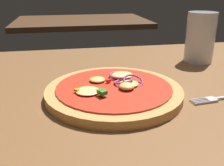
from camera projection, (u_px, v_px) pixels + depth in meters
The scene contains 4 objects.
dining_table at pixel (127, 108), 0.50m from camera, with size 1.26×0.89×0.03m.
pizza at pixel (114, 91), 0.51m from camera, with size 0.27×0.27×0.04m.
beer_glass at pixel (200, 41), 0.72m from camera, with size 0.08×0.08×0.14m.
background_table at pixel (81, 22), 1.63m from camera, with size 0.82×0.54×0.03m.
Camera 1 is at (-0.11, -0.43, 0.24)m, focal length 41.26 mm.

